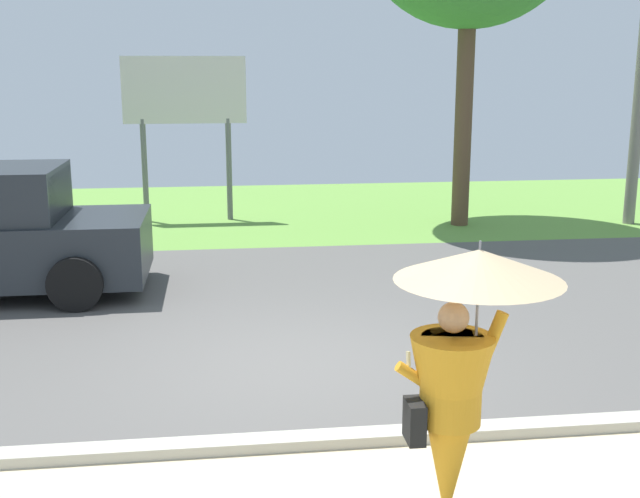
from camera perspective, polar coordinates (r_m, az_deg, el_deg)
The scene contains 3 objects.
ground_plane at distance 11.97m, azimuth -2.99°, elevation -3.35°, with size 40.00×22.00×0.20m.
monk_pedestrian at distance 5.81m, azimuth 9.82°, elevation -8.66°, with size 1.18×1.18×2.13m.
roadside_billboard at distance 17.48m, azimuth -9.60°, elevation 10.27°, with size 2.60×0.12×3.50m.
Camera 1 is at (-0.84, -8.51, 3.30)m, focal length 44.97 mm.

